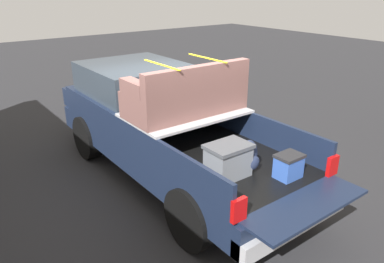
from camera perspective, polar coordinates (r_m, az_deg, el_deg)
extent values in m
plane|color=#262628|center=(6.95, -3.00, -6.96)|extent=(40.00, 40.00, 0.00)
cube|color=#162138|center=(6.67, -3.11, -2.18)|extent=(5.50, 1.92, 0.43)
cube|color=black|center=(5.70, 3.64, -3.94)|extent=(2.80, 1.80, 0.04)
cube|color=#162138|center=(5.10, -4.29, -4.36)|extent=(2.80, 0.06, 0.50)
cube|color=#162138|center=(6.21, 10.24, 0.28)|extent=(2.80, 0.06, 0.50)
cube|color=#162138|center=(6.63, -4.02, 1.98)|extent=(0.06, 1.80, 0.50)
cube|color=#162138|center=(4.73, 17.17, -10.85)|extent=(0.55, 1.80, 0.04)
cube|color=#B2B2B7|center=(6.07, -1.00, 2.86)|extent=(1.25, 1.92, 0.04)
cube|color=#162138|center=(7.59, -8.93, 4.38)|extent=(2.30, 1.92, 0.50)
cube|color=#2D3842|center=(7.37, -8.79, 8.12)|extent=(1.94, 1.76, 0.56)
cube|color=#162138|center=(8.78, -13.17, 6.06)|extent=(0.40, 1.82, 0.38)
cube|color=#B2B2B7|center=(4.98, 15.29, -13.37)|extent=(0.24, 1.92, 0.24)
cube|color=red|center=(4.20, 7.21, -11.88)|extent=(0.06, 0.20, 0.28)
cube|color=red|center=(5.43, 20.79, -4.95)|extent=(0.06, 0.20, 0.28)
cylinder|color=black|center=(7.82, -15.72, -0.81)|extent=(0.88, 0.30, 0.88)
cylinder|color=black|center=(8.55, -4.79, 1.91)|extent=(0.88, 0.30, 0.88)
cylinder|color=black|center=(5.07, -0.11, -13.14)|extent=(0.88, 0.30, 0.88)
cylinder|color=black|center=(6.13, 13.26, -7.09)|extent=(0.88, 0.30, 0.88)
cube|color=slate|center=(5.05, 5.55, -4.69)|extent=(0.40, 0.55, 0.41)
cube|color=#505359|center=(4.95, 5.65, -2.29)|extent=(0.44, 0.59, 0.05)
ellipsoid|color=#283351|center=(5.20, 8.59, -3.71)|extent=(0.20, 0.32, 0.47)
ellipsoid|color=#283351|center=(5.17, 9.41, -4.82)|extent=(0.09, 0.23, 0.20)
cube|color=#3359B2|center=(5.18, 14.59, -5.36)|extent=(0.26, 0.34, 0.30)
cube|color=#262628|center=(5.11, 14.77, -3.66)|extent=(0.28, 0.36, 0.04)
cube|color=brown|center=(6.00, -1.01, 4.93)|extent=(0.86, 1.94, 0.42)
cube|color=brown|center=(5.62, 1.09, 8.10)|extent=(0.16, 1.94, 0.40)
cube|color=brown|center=(5.51, -8.74, 6.59)|extent=(0.62, 0.20, 0.22)
cube|color=brown|center=(6.49, 5.01, 9.08)|extent=(0.62, 0.20, 0.22)
cube|color=yellow|center=(5.61, -4.72, 10.20)|extent=(0.96, 0.03, 0.02)
cube|color=yellow|center=(6.11, 2.33, 11.22)|extent=(0.96, 0.03, 0.02)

